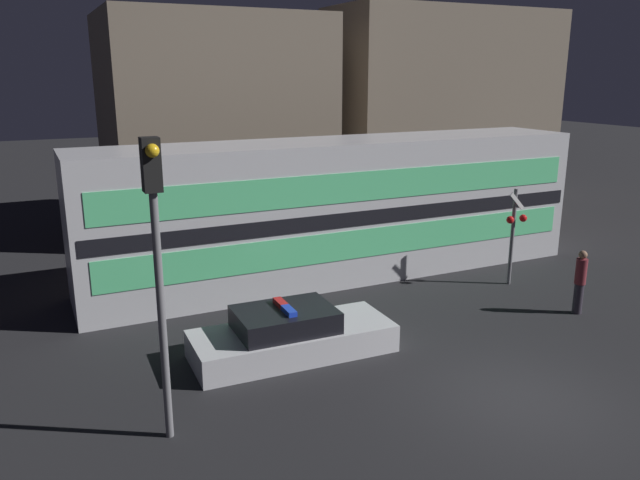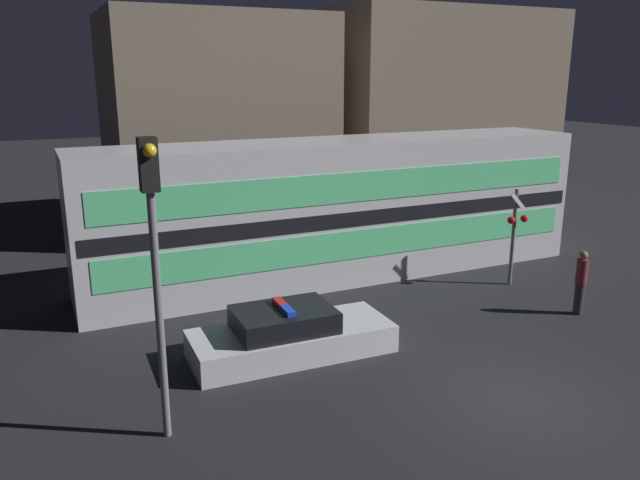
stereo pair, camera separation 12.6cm
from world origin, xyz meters
The scene contains 8 objects.
ground_plane centered at (0.00, 0.00, 0.00)m, with size 120.00×120.00×0.00m, color black.
train centered at (0.44, 8.83, 2.22)m, with size 16.57×2.90×4.44m.
police_car centered at (-3.39, 3.93, 0.47)m, with size 4.83×1.98×1.28m.
pedestrian centered at (4.83, 2.92, 0.93)m, with size 0.30×0.30×1.81m.
crossing_signal_near centered at (4.85, 5.63, 1.79)m, with size 0.75×0.31×3.06m.
traffic_light_corner centered at (-6.76, 1.70, 3.67)m, with size 0.30×0.46×5.48m.
building_left centered at (-1.18, 17.17, 4.39)m, with size 8.79×6.16×8.78m.
building_center centered at (10.64, 17.52, 4.73)m, with size 11.36×4.91×9.46m.
Camera 1 is at (-8.64, -8.67, 6.49)m, focal length 35.00 mm.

